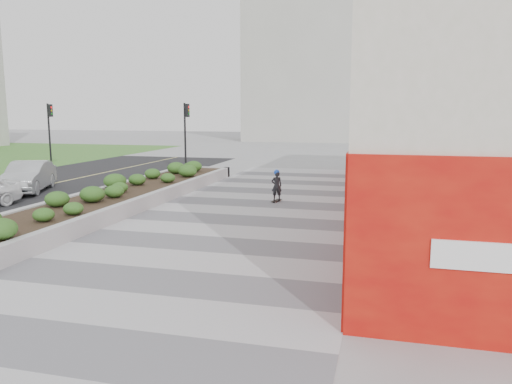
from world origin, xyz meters
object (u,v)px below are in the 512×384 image
Objects in this scene: planter at (127,193)px; skateboarder at (277,185)px; traffic_signal_near at (186,127)px; car_silver at (28,177)px; traffic_signal_far at (50,126)px.

skateboarder reaches higher than planter.
traffic_signal_near reaches higher than car_silver.
traffic_signal_near is (-1.73, 10.50, 2.34)m from planter.
traffic_signal_far is 3.13× the size of skateboarder.
skateboarder is at bearing -49.20° from traffic_signal_near.
car_silver is (-11.66, -0.29, 0.02)m from skateboarder.
planter is at bearing -36.70° from car_silver.
traffic_signal_far is 18.76m from skateboarder.
traffic_signal_far reaches higher than car_silver.
traffic_signal_near is at bearing 3.11° from traffic_signal_far.
traffic_signal_near is at bearing 99.35° from planter.
traffic_signal_near and traffic_signal_far have the same top height.
skateboarder is (5.81, 1.77, 0.26)m from planter.
car_silver is (-5.85, 1.48, 0.28)m from planter.
traffic_signal_far is (-10.93, 10.00, 2.34)m from planter.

